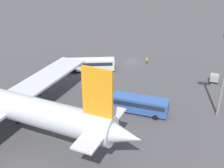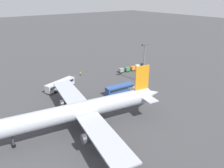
# 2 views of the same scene
# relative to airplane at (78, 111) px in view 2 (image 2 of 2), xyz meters

# --- Properties ---
(ground_plane) EXTENTS (600.00, 600.00, 0.00)m
(ground_plane) POSITION_rel_airplane_xyz_m (-16.61, -36.92, -5.71)
(ground_plane) COLOR #424244
(airplane) EXTENTS (52.54, 45.99, 15.21)m
(airplane) POSITION_rel_airplane_xyz_m (0.00, 0.00, 0.00)
(airplane) COLOR #B2B7C1
(airplane) RESTS_ON ground
(shuttle_bus_near) EXTENTS (12.77, 6.53, 3.22)m
(shuttle_bus_near) POSITION_rel_airplane_xyz_m (-7.34, -28.32, -3.78)
(shuttle_bus_near) COLOR silver
(shuttle_bus_near) RESTS_ON ground
(shuttle_bus_far) EXTENTS (11.00, 3.93, 3.27)m
(shuttle_bus_far) POSITION_rel_airplane_xyz_m (-22.99, -11.49, -3.75)
(shuttle_bus_far) COLOR #2D5199
(shuttle_bus_far) RESTS_ON ground
(baggage_tug) EXTENTS (2.67, 2.19, 2.10)m
(baggage_tug) POSITION_rel_airplane_xyz_m (-51.62, -28.96, -4.77)
(baggage_tug) COLOR #333338
(baggage_tug) RESTS_ON ground
(worker_person) EXTENTS (0.38, 0.38, 1.74)m
(worker_person) POSITION_rel_airplane_xyz_m (-20.90, -36.99, -4.84)
(worker_person) COLOR #1E1E2D
(worker_person) RESTS_ON ground
(cargo_cart_white) EXTENTS (2.19, 1.91, 2.06)m
(cargo_cart_white) POSITION_rel_airplane_xyz_m (-47.41, -28.41, -4.52)
(cargo_cart_white) COLOR #38383D
(cargo_cart_white) RESTS_ON ground
(cargo_cart_orange) EXTENTS (2.19, 1.91, 2.06)m
(cargo_cart_orange) POSITION_rel_airplane_xyz_m (-44.24, -28.08, -4.52)
(cargo_cart_orange) COLOR #38383D
(cargo_cart_orange) RESTS_ON ground
(cargo_cart_green) EXTENTS (2.19, 1.91, 2.06)m
(cargo_cart_green) POSITION_rel_airplane_xyz_m (-41.06, -28.41, -4.52)
(cargo_cart_green) COLOR #38383D
(cargo_cart_green) RESTS_ON ground
(cargo_cart_grey) EXTENTS (2.19, 1.91, 2.06)m
(cargo_cart_grey) POSITION_rel_airplane_xyz_m (-37.89, -29.01, -4.52)
(cargo_cart_grey) COLOR #38383D
(cargo_cart_grey) RESTS_ON ground
(light_pole) EXTENTS (2.80, 0.70, 16.08)m
(light_pole) POSITION_rel_airplane_xyz_m (-37.53, -14.38, 4.27)
(light_pole) COLOR slate
(light_pole) RESTS_ON ground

